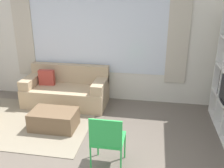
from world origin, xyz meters
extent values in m
cube|color=silver|center=(0.00, 2.86, 1.35)|extent=(6.85, 0.07, 2.70)
cube|color=silver|center=(0.00, 2.82, 1.45)|extent=(3.11, 0.01, 1.60)
cube|color=beige|center=(-1.72, 2.81, 1.45)|extent=(0.44, 0.03, 1.90)
cube|color=beige|center=(1.72, 2.81, 1.45)|extent=(0.44, 0.03, 1.90)
cube|color=gray|center=(-1.28, 1.42, 0.01)|extent=(2.85, 1.90, 0.01)
cube|color=black|center=(2.52, 1.76, 0.57)|extent=(0.10, 0.24, 0.03)
cube|color=white|center=(2.62, 2.27, 0.61)|extent=(0.12, 0.12, 0.11)
cube|color=orange|center=(2.62, 2.25, 0.08)|extent=(0.07, 0.07, 0.09)
cube|color=tan|center=(-0.62, 2.34, 0.21)|extent=(1.80, 0.87, 0.42)
cube|color=tan|center=(-0.62, 2.68, 0.63)|extent=(1.80, 0.18, 0.42)
cube|color=tan|center=(-1.40, 2.34, 0.52)|extent=(0.24, 0.81, 0.20)
cube|color=tan|center=(0.16, 2.34, 0.52)|extent=(0.24, 0.81, 0.20)
cube|color=#AD3D33|center=(-1.07, 2.40, 0.59)|extent=(0.35, 0.14, 0.34)
cube|color=brown|center=(-0.49, 1.30, 0.18)|extent=(0.83, 0.53, 0.35)
cylinder|color=green|center=(0.90, 0.66, 0.22)|extent=(0.02, 0.02, 0.44)
cylinder|color=green|center=(0.49, 0.66, 0.22)|extent=(0.02, 0.02, 0.44)
cylinder|color=green|center=(0.90, 0.22, 0.22)|extent=(0.02, 0.02, 0.44)
cylinder|color=green|center=(0.49, 0.22, 0.22)|extent=(0.02, 0.02, 0.44)
cube|color=green|center=(0.70, 0.44, 0.45)|extent=(0.44, 0.46, 0.02)
cube|color=green|center=(0.70, 0.23, 0.66)|extent=(0.44, 0.02, 0.40)
camera|label=1|loc=(1.26, -2.51, 2.40)|focal=40.00mm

